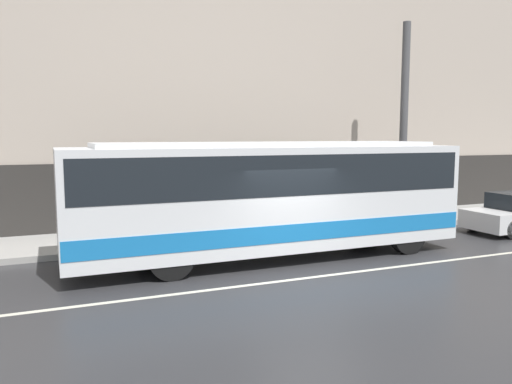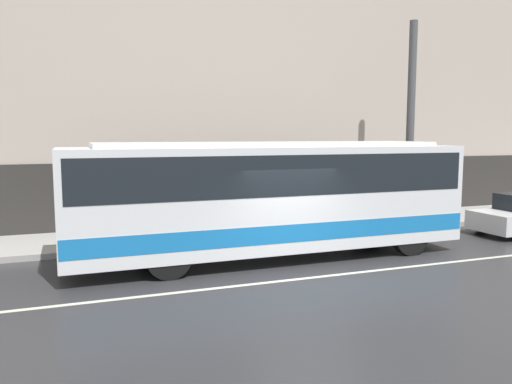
# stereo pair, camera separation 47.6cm
# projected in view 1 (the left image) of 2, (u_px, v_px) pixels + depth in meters

# --- Properties ---
(ground_plane) EXTENTS (60.00, 60.00, 0.00)m
(ground_plane) POSITION_uv_depth(u_px,v_px,m) (309.00, 278.00, 11.71)
(ground_plane) COLOR #2D2D30
(sidewalk) EXTENTS (60.00, 3.12, 0.17)m
(sidewalk) POSITION_uv_depth(u_px,v_px,m) (230.00, 232.00, 16.80)
(sidewalk) COLOR #A09E99
(sidewalk) RESTS_ON ground_plane
(building_facade) EXTENTS (60.00, 0.35, 9.68)m
(building_facade) POSITION_uv_depth(u_px,v_px,m) (213.00, 98.00, 17.85)
(building_facade) COLOR #B7A899
(building_facade) RESTS_ON ground_plane
(lane_stripe) EXTENTS (54.00, 0.14, 0.01)m
(lane_stripe) POSITION_uv_depth(u_px,v_px,m) (309.00, 278.00, 11.71)
(lane_stripe) COLOR beige
(lane_stripe) RESTS_ON ground_plane
(transit_bus) EXTENTS (10.78, 2.51, 3.15)m
(transit_bus) POSITION_uv_depth(u_px,v_px,m) (270.00, 193.00, 13.48)
(transit_bus) COLOR white
(transit_bus) RESTS_ON ground_plane
(utility_pole_near) EXTENTS (0.29, 0.29, 7.21)m
(utility_pole_near) POSITION_uv_depth(u_px,v_px,m) (404.00, 123.00, 18.25)
(utility_pole_near) COLOR #4C4C4F
(utility_pole_near) RESTS_ON sidewalk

